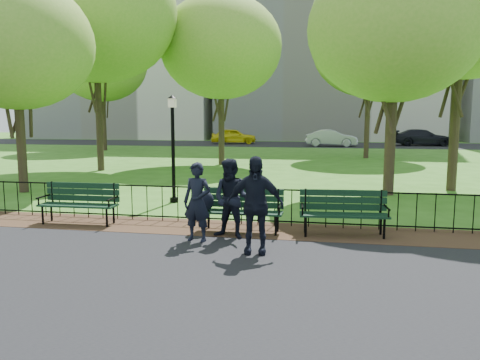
% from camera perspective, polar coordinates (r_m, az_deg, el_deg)
% --- Properties ---
extents(ground, '(120.00, 120.00, 0.00)m').
position_cam_1_polar(ground, '(9.49, -3.20, -8.11)').
color(ground, '#346A1C').
extents(asphalt_path, '(60.00, 9.20, 0.01)m').
position_cam_1_polar(asphalt_path, '(6.42, -10.69, -16.11)').
color(asphalt_path, black).
rests_on(asphalt_path, ground).
extents(dirt_strip, '(60.00, 1.60, 0.01)m').
position_cam_1_polar(dirt_strip, '(10.90, -1.32, -5.93)').
color(dirt_strip, '#3C2A18').
rests_on(dirt_strip, ground).
extents(far_street, '(70.00, 9.00, 0.01)m').
position_cam_1_polar(far_street, '(43.99, 7.68, 4.32)').
color(far_street, black).
rests_on(far_street, ground).
extents(iron_fence, '(24.06, 0.06, 1.00)m').
position_cam_1_polar(iron_fence, '(11.27, -0.81, -2.94)').
color(iron_fence, black).
rests_on(iron_fence, ground).
extents(apartment_west, '(22.00, 15.00, 26.00)m').
position_cam_1_polar(apartment_west, '(62.66, -12.93, 17.13)').
color(apartment_west, silver).
rests_on(apartment_west, ground).
extents(apartment_mid, '(24.00, 15.00, 30.00)m').
position_cam_1_polar(apartment_mid, '(58.20, 10.75, 19.93)').
color(apartment_mid, beige).
rests_on(apartment_mid, ground).
extents(park_bench_main, '(1.95, 0.58, 1.05)m').
position_cam_1_polar(park_bench_main, '(10.53, -1.70, -2.88)').
color(park_bench_main, black).
rests_on(park_bench_main, ground).
extents(park_bench_left_a, '(1.90, 0.62, 1.07)m').
position_cam_1_polar(park_bench_left_a, '(11.98, -18.93, -2.17)').
color(park_bench_left_a, black).
rests_on(park_bench_left_a, ground).
extents(park_bench_right_a, '(1.93, 0.73, 1.08)m').
position_cam_1_polar(park_bench_right_a, '(10.46, 12.51, -3.32)').
color(park_bench_right_a, black).
rests_on(park_bench_right_a, ground).
extents(lamppost, '(0.29, 0.29, 3.23)m').
position_cam_1_polar(lamppost, '(14.17, -8.17, 4.31)').
color(lamppost, black).
rests_on(lamppost, ground).
extents(tree_near_w, '(5.16, 5.16, 7.19)m').
position_cam_1_polar(tree_near_w, '(17.79, -25.75, 14.75)').
color(tree_near_w, '#2D2116').
rests_on(tree_near_w, ground).
extents(tree_near_e, '(5.57, 5.57, 7.76)m').
position_cam_1_polar(tree_near_e, '(16.40, 18.38, 17.18)').
color(tree_near_e, '#2D2116').
rests_on(tree_near_e, ground).
extents(tree_mid_w, '(7.62, 7.62, 10.62)m').
position_cam_1_polar(tree_mid_w, '(23.96, -17.28, 18.94)').
color(tree_mid_w, '#2D2116').
rests_on(tree_mid_w, ground).
extents(tree_far_c, '(6.41, 6.41, 8.94)m').
position_cam_1_polar(tree_far_c, '(25.49, -2.33, 15.90)').
color(tree_far_c, '#2D2116').
rests_on(tree_far_c, ground).
extents(tree_far_e, '(6.93, 6.93, 9.66)m').
position_cam_1_polar(tree_far_e, '(30.58, 15.55, 15.22)').
color(tree_far_e, '#2D2116').
rests_on(tree_far_e, ground).
extents(tree_far_w, '(6.81, 6.81, 9.49)m').
position_cam_1_polar(tree_far_w, '(37.78, -16.48, 13.52)').
color(tree_far_w, '#2D2116').
rests_on(tree_far_w, ground).
extents(person_left, '(0.66, 0.49, 1.65)m').
position_cam_1_polar(person_left, '(9.72, -5.24, -2.68)').
color(person_left, black).
rests_on(person_left, asphalt_path).
extents(person_mid, '(0.90, 0.59, 1.70)m').
position_cam_1_polar(person_mid, '(9.91, -1.05, -2.30)').
color(person_mid, black).
rests_on(person_mid, asphalt_path).
extents(person_right, '(1.11, 0.52, 1.85)m').
position_cam_1_polar(person_right, '(8.82, 1.80, -3.05)').
color(person_right, black).
rests_on(person_right, asphalt_path).
extents(taxi, '(4.59, 2.75, 1.46)m').
position_cam_1_polar(taxi, '(44.49, -0.80, 5.37)').
color(taxi, yellow).
rests_on(taxi, far_street).
extents(sedan_silver, '(4.44, 1.56, 1.46)m').
position_cam_1_polar(sedan_silver, '(41.55, 11.09, 5.06)').
color(sedan_silver, '#A8ABB0').
rests_on(sedan_silver, far_street).
extents(sedan_dark, '(5.10, 2.29, 1.45)m').
position_cam_1_polar(sedan_dark, '(44.58, 21.36, 4.84)').
color(sedan_dark, black).
rests_on(sedan_dark, far_street).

